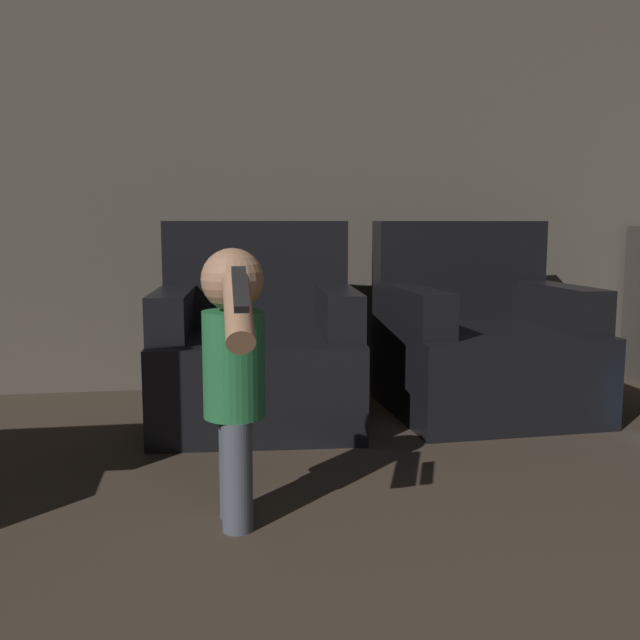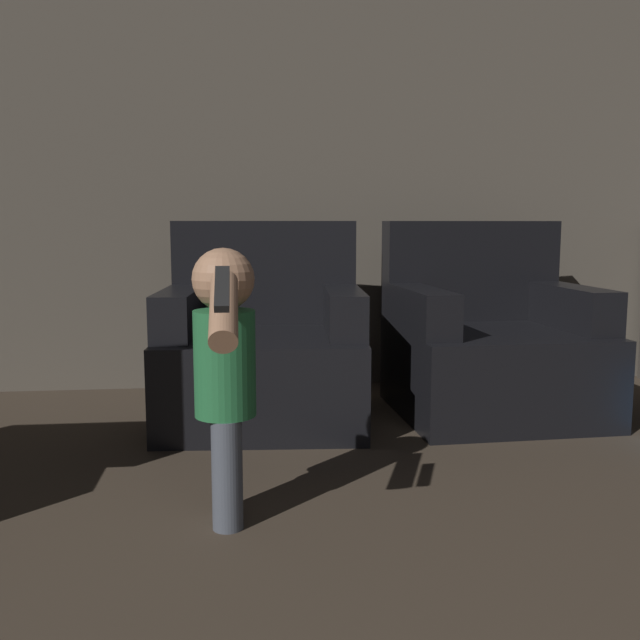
% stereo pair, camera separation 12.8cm
% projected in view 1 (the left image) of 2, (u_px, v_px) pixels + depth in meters
% --- Properties ---
extents(wall_back, '(8.40, 0.05, 2.60)m').
position_uv_depth(wall_back, '(326.00, 150.00, 3.90)').
color(wall_back, '#51493F').
rests_on(wall_back, ground_plane).
extents(armchair_left, '(0.95, 0.91, 0.91)m').
position_uv_depth(armchair_left, '(257.00, 352.00, 3.28)').
color(armchair_left, black).
rests_on(armchair_left, ground_plane).
extents(armchair_right, '(0.93, 0.89, 0.91)m').
position_uv_depth(armchair_right, '(481.00, 346.00, 3.45)').
color(armchair_right, black).
rests_on(armchair_right, ground_plane).
extents(person_toddler, '(0.18, 0.57, 0.83)m').
position_uv_depth(person_toddler, '(234.00, 365.00, 2.09)').
color(person_toddler, '#474C56').
rests_on(person_toddler, ground_plane).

